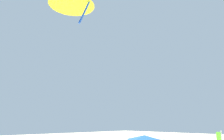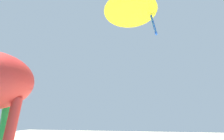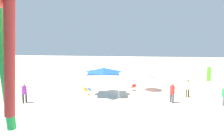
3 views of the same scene
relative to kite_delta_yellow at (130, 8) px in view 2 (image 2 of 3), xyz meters
name	(u,v)px [view 2 (image 2 of 3)]	position (x,y,z in m)	size (l,w,h in m)	color
kite_delta_yellow	(130,8)	(0.00, 0.00, 0.00)	(3.31, 3.33, 2.28)	yellow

